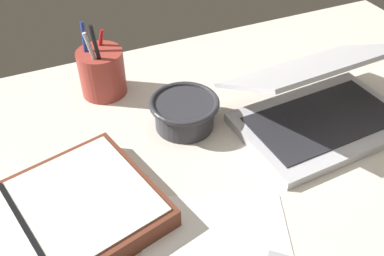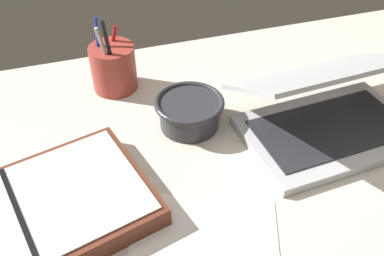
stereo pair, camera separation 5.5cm
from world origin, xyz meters
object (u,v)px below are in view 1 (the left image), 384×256
object	(u,v)px
bowl	(184,112)
pen_cup	(102,72)
laptop	(319,103)
planner	(28,235)

from	to	relation	value
bowl	pen_cup	xyz separation A→B (cm)	(-11.28, 16.94, 1.73)
laptop	pen_cup	world-z (taller)	pen_cup
laptop	pen_cup	size ratio (longest dim) A/B	1.97
pen_cup	bowl	bearing A→B (deg)	-56.35
laptop	planner	xyz separation A→B (cm)	(-54.82, -6.39, -2.52)
bowl	pen_cup	size ratio (longest dim) A/B	0.79
laptop	pen_cup	bearing A→B (deg)	139.83
bowl	planner	bearing A→B (deg)	-153.21
pen_cup	planner	distance (cm)	38.19
laptop	planner	size ratio (longest dim) A/B	0.78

